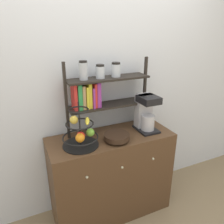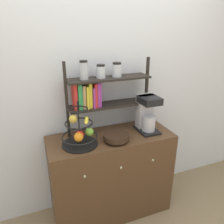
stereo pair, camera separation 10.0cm
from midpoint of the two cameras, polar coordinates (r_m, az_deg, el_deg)
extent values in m
cube|color=silver|center=(2.16, -1.63, 6.73)|extent=(7.00, 0.05, 2.60)
cube|color=#4C331E|center=(2.30, 1.05, -16.16)|extent=(1.18, 0.47, 0.89)
sphere|color=#B2AD8C|center=(1.89, -5.56, -16.41)|extent=(0.02, 0.02, 0.02)
sphere|color=#B2AD8C|center=(1.98, 3.81, -14.35)|extent=(0.02, 0.02, 0.02)
sphere|color=#B2AD8C|center=(2.12, 12.01, -12.21)|extent=(0.02, 0.02, 0.02)
cube|color=black|center=(2.20, 10.42, -4.66)|extent=(0.18, 0.25, 0.02)
cube|color=#B7B7BC|center=(2.18, 9.81, 0.25)|extent=(0.15, 0.10, 0.34)
cylinder|color=#B7B7BC|center=(2.14, 10.87, -2.89)|extent=(0.13, 0.13, 0.15)
cube|color=black|center=(2.07, 11.17, 3.03)|extent=(0.17, 0.20, 0.06)
cylinder|color=black|center=(1.94, -6.88, -8.32)|extent=(0.31, 0.31, 0.01)
cylinder|color=black|center=(1.85, -7.15, -2.91)|extent=(0.01, 0.01, 0.39)
torus|color=black|center=(1.90, -6.98, -6.35)|extent=(0.31, 0.31, 0.01)
torus|color=black|center=(1.85, -7.15, -2.91)|extent=(0.24, 0.24, 0.01)
torus|color=black|center=(1.80, -7.33, 0.71)|extent=(0.17, 0.17, 0.01)
sphere|color=red|center=(1.84, -6.93, -6.06)|extent=(0.07, 0.07, 0.07)
sphere|color=#6BAD33|center=(1.89, -4.40, -5.21)|extent=(0.07, 0.07, 0.07)
sphere|color=orange|center=(1.81, -7.15, -6.52)|extent=(0.08, 0.08, 0.08)
ellipsoid|color=yellow|center=(1.84, -5.16, -2.21)|extent=(0.08, 0.15, 0.04)
sphere|color=gold|center=(1.84, -8.59, -1.84)|extent=(0.07, 0.07, 0.07)
cylinder|color=black|center=(1.98, 2.56, -7.27)|extent=(0.13, 0.13, 0.02)
cylinder|color=black|center=(1.97, 2.58, -6.43)|extent=(0.23, 0.23, 0.05)
cube|color=black|center=(1.95, -10.31, 2.72)|extent=(0.02, 0.02, 0.69)
cube|color=black|center=(2.23, 10.21, 5.09)|extent=(0.02, 0.02, 0.69)
cube|color=black|center=(2.08, 0.62, 1.86)|extent=(0.77, 0.20, 0.02)
cube|color=black|center=(2.01, 0.65, 8.77)|extent=(0.77, 0.20, 0.02)
cube|color=red|center=(1.95, -8.30, 4.10)|extent=(0.03, 0.13, 0.23)
cube|color=#2D8C47|center=(1.96, -7.24, 4.22)|extent=(0.03, 0.15, 0.23)
cube|color=tan|center=(1.97, -6.20, 4.12)|extent=(0.03, 0.13, 0.21)
cube|color=yellow|center=(1.98, -5.39, 4.09)|extent=(0.02, 0.15, 0.20)
cube|color=yellow|center=(1.98, -4.58, 4.49)|extent=(0.03, 0.12, 0.23)
cube|color=#8C338C|center=(2.00, -3.82, 4.04)|extent=(0.02, 0.16, 0.19)
cube|color=red|center=(2.00, -3.24, 4.60)|extent=(0.02, 0.14, 0.22)
cube|color=#8C338C|center=(2.01, -2.40, 4.79)|extent=(0.03, 0.14, 0.23)
cylinder|color=#ADB2B7|center=(1.92, -5.88, 10.61)|extent=(0.08, 0.08, 0.15)
cylinder|color=black|center=(1.91, -5.97, 13.03)|extent=(0.07, 0.07, 0.02)
cylinder|color=silver|center=(1.97, -1.46, 10.35)|extent=(0.08, 0.08, 0.11)
cylinder|color=black|center=(1.96, -1.48, 12.10)|extent=(0.07, 0.07, 0.02)
cylinder|color=silver|center=(2.03, 2.72, 10.77)|extent=(0.09, 0.09, 0.12)
cylinder|color=black|center=(2.02, 2.75, 12.60)|extent=(0.08, 0.08, 0.02)
camera|label=1|loc=(0.05, -88.55, 0.57)|focal=35.00mm
camera|label=2|loc=(0.05, 91.45, -0.57)|focal=35.00mm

